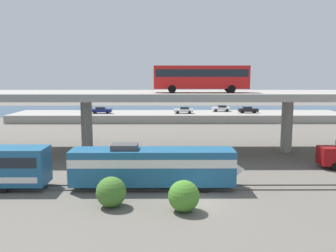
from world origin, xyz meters
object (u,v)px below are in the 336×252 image
Objects in this scene: train_locomotive at (161,165)px; parked_car_3 at (184,110)px; parked_car_2 at (101,110)px; transit_bus_on_overpass at (201,76)px; parked_car_0 at (248,110)px; parked_car_1 at (221,108)px.

parked_car_3 is (4.50, 49.11, 0.37)m from train_locomotive.
train_locomotive is at bearing 84.76° from parked_car_3.
transit_bus_on_overpass is at bearing -61.54° from parked_car_2.
parked_car_0 is 33.64m from parked_car_2.
train_locomotive is 16.81m from transit_bus_on_overpass.
transit_bus_on_overpass is 2.67× the size of parked_car_0.
train_locomotive reaches higher than parked_car_2.
transit_bus_on_overpass is at bearing 70.39° from train_locomotive.
parked_car_0 is (19.40, 50.23, 0.37)m from train_locomotive.
train_locomotive is 53.85m from parked_car_0.
transit_bus_on_overpass is 41.35m from parked_car_1.
transit_bus_on_overpass is at bearing 77.51° from parked_car_1.
parked_car_0 is 14.94m from parked_car_3.
train_locomotive is at bearing -111.12° from parked_car_0.
parked_car_0 and parked_car_3 have the same top height.
transit_bus_on_overpass reaches higher than parked_car_3.
parked_car_1 is 0.99× the size of parked_car_3.
parked_car_0 and parked_car_1 have the same top height.
parked_car_0 is at bearing 68.88° from train_locomotive.
parked_car_0 is at bearing 1.65° from parked_car_2.
parked_car_3 is at bearing 84.76° from train_locomotive.
parked_car_2 is (-33.63, -0.97, 0.00)m from parked_car_0.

